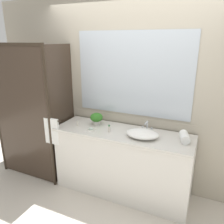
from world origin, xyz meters
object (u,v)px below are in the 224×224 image
Objects in this scene: sink_basin at (142,134)px; amenity_bottle_conditioner at (109,129)px; faucet at (147,128)px; amenity_bottle_lotion at (77,123)px; potted_plant at (96,118)px; soap_dish at (91,129)px; rolled_towel_near_edge at (184,137)px.

amenity_bottle_conditioner is at bearing -176.49° from sink_basin.
faucet is at bearing 90.00° from sink_basin.
potted_plant is at bearing 36.09° from amenity_bottle_lotion.
soap_dish is 0.47× the size of rolled_towel_near_edge.
potted_plant reaches higher than amenity_bottle_conditioner.
rolled_towel_near_edge is at bearing 7.05° from amenity_bottle_conditioner.
amenity_bottle_lotion reaches higher than soap_dish.
faucet is 1.70× the size of soap_dish.
amenity_bottle_lotion is 0.38× the size of rolled_towel_near_edge.
sink_basin is 2.32× the size of potted_plant.
faucet reaches higher than sink_basin.
faucet is 2.13× the size of amenity_bottle_lotion.
sink_basin is at bearing -11.14° from potted_plant.
sink_basin is 4.23× the size of amenity_bottle_conditioner.
soap_dish is (-0.68, -0.08, -0.03)m from sink_basin.
amenity_bottle_conditioner is (0.24, 0.05, 0.03)m from soap_dish.
amenity_bottle_lotion is 0.49m from amenity_bottle_conditioner.
amenity_bottle_lotion is 0.84× the size of amenity_bottle_conditioner.
potted_plant reaches higher than soap_dish.
soap_dish is at bearing -157.97° from faucet.
amenity_bottle_conditioner reaches higher than sink_basin.
amenity_bottle_conditioner is at bearing -152.72° from faucet.
sink_basin is 0.44m from amenity_bottle_conditioner.
soap_dish is at bearing -13.44° from amenity_bottle_lotion.
faucet is 0.49m from amenity_bottle_conditioner.
faucet reaches higher than soap_dish.
potted_plant reaches higher than rolled_towel_near_edge.
faucet is 0.98× the size of potted_plant.
rolled_towel_near_edge reaches higher than soap_dish.
rolled_towel_near_edge is at bearing 4.24° from amenity_bottle_lotion.
sink_basin is at bearing -90.00° from faucet.
faucet is 0.80× the size of rolled_towel_near_edge.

